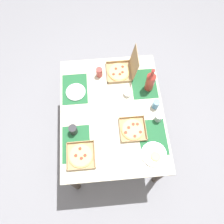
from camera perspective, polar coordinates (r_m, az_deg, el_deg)
name	(u,v)px	position (r m, az deg, el deg)	size (l,w,h in m)	color
ground_plane	(112,135)	(2.95, 0.00, -5.65)	(6.00, 6.00, 0.00)	gray
dining_table	(112,116)	(2.38, 0.00, -1.02)	(1.31, 1.03, 0.72)	#3F3328
placemat_near_left	(75,89)	(2.43, -9.25, 5.69)	(0.36, 0.26, 0.00)	#236638
placemat_near_right	(76,144)	(2.19, -8.93, -7.80)	(0.36, 0.26, 0.00)	#236638
placemat_far_left	(144,84)	(2.45, 7.96, 6.99)	(0.36, 0.26, 0.00)	#236638
placemat_far_right	(153,137)	(2.22, 10.14, -6.21)	(0.36, 0.26, 0.00)	#236638
pizza_box_corner_left	(122,70)	(2.47, 2.55, 10.43)	(0.26, 0.31, 0.30)	tan
pizza_box_edge_far	(81,155)	(2.15, -7.75, -10.68)	(0.26, 0.26, 0.04)	tan
pizza_box_corner_right	(133,129)	(2.21, 5.18, -4.28)	(0.25, 0.25, 0.04)	tan
plate_middle	(154,154)	(2.17, 10.40, -10.35)	(0.23, 0.23, 0.03)	white
plate_far_right	(76,92)	(2.40, -9.02, 4.93)	(0.20, 0.20, 0.02)	white
soda_bottle	(150,81)	(2.32, 9.51, 7.57)	(0.09, 0.09, 0.32)	#B2382D
cup_clear_right	(156,104)	(2.30, 10.87, 1.92)	(0.07, 0.07, 0.10)	teal
cup_dark	(99,72)	(2.44, -3.17, 9.84)	(0.07, 0.07, 0.11)	#BF4742
cup_clear_left	(159,117)	(2.25, 11.54, -1.35)	(0.07, 0.07, 0.09)	silver
cup_red	(73,130)	(2.19, -9.64, -4.39)	(0.08, 0.08, 0.11)	#333338
condiment_bowl	(128,94)	(2.35, 3.90, 4.60)	(0.08, 0.08, 0.04)	white
fork_by_near_right	(113,163)	(2.12, 0.33, -12.61)	(0.19, 0.02, 0.01)	#B7B7BC
knife_by_far_left	(93,126)	(2.23, -4.78, -3.52)	(0.21, 0.02, 0.01)	#B7B7BC
knife_by_near_left	(106,97)	(2.35, -1.41, 3.69)	(0.21, 0.02, 0.01)	#B7B7BC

